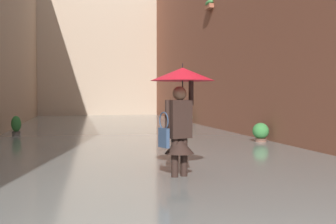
# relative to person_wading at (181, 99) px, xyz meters

# --- Properties ---
(ground_plane) EXTENTS (72.77, 72.77, 0.00)m
(ground_plane) POSITION_rel_person_wading_xyz_m (0.14, -9.49, -1.52)
(ground_plane) COLOR slate
(flood_water) EXTENTS (9.09, 35.11, 0.21)m
(flood_water) POSITION_rel_person_wading_xyz_m (0.14, -9.49, -1.41)
(flood_water) COLOR slate
(flood_water) RESTS_ON ground_plane
(building_facade_left) EXTENTS (2.04, 33.11, 8.69)m
(building_facade_left) POSITION_rel_person_wading_xyz_m (-4.91, -9.48, 2.83)
(building_facade_left) COLOR brown
(building_facade_left) RESTS_ON ground_plane
(building_facade_far) EXTENTS (11.89, 1.80, 12.56)m
(building_facade_far) POSITION_rel_person_wading_xyz_m (0.14, -24.94, 4.76)
(building_facade_far) COLOR tan
(building_facade_far) RESTS_ON ground_plane
(person_wading) EXTENTS (1.08, 1.08, 2.11)m
(person_wading) POSITION_rel_person_wading_xyz_m (0.00, 0.00, 0.00)
(person_wading) COLOR black
(person_wading) RESTS_ON ground_plane
(potted_plant_mid_left) EXTENTS (0.49, 0.49, 0.76)m
(potted_plant_mid_left) POSITION_rel_person_wading_xyz_m (-3.65, -5.01, -1.08)
(potted_plant_mid_left) COLOR brown
(potted_plant_mid_left) RESTS_ON ground_plane
(potted_plant_far_left) EXTENTS (0.56, 0.56, 0.71)m
(potted_plant_far_left) POSITION_rel_person_wading_xyz_m (-3.61, -13.62, -1.09)
(potted_plant_far_left) COLOR #66605B
(potted_plant_far_left) RESTS_ON ground_plane
(potted_plant_near_right) EXTENTS (0.33, 0.33, 0.87)m
(potted_plant_near_right) POSITION_rel_person_wading_xyz_m (3.75, -8.77, -1.05)
(potted_plant_near_right) COLOR #66605B
(potted_plant_near_right) RESTS_ON ground_plane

